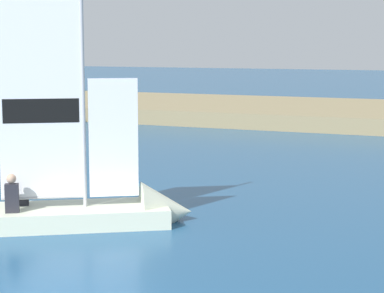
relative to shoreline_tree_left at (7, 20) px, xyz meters
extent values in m
cube|color=#897A56|center=(21.51, -0.02, -4.92)|extent=(80.00, 11.19, 0.73)
cylinder|color=brown|center=(0.00, 0.00, -3.05)|extent=(0.33, 0.33, 3.02)
cone|color=#387F33|center=(0.00, 0.00, 0.03)|extent=(3.16, 3.16, 3.15)
cube|color=silver|center=(19.34, -23.80, -5.08)|extent=(4.54, 3.67, 0.41)
cone|color=silver|center=(21.19, -22.62, -5.08)|extent=(1.67, 1.75, 1.38)
cylinder|color=#B7B7BC|center=(19.71, -23.57, -2.37)|extent=(0.08, 0.08, 5.01)
cube|color=white|center=(18.97, -24.04, -2.51)|extent=(1.49, 0.97, 4.24)
cube|color=black|center=(18.97, -24.04, -2.81)|extent=(1.35, 0.88, 0.51)
cube|color=white|center=(20.24, -23.23, -3.41)|extent=(0.90, 0.59, 2.54)
cylinder|color=#B7B7BC|center=(18.97, -24.04, -4.66)|extent=(1.51, 1.00, 0.06)
cube|color=#26262D|center=(18.63, -24.66, -4.58)|extent=(0.34, 0.32, 0.60)
sphere|color=tan|center=(18.63, -24.66, -4.17)|extent=(0.20, 0.20, 0.20)
cube|color=#26262D|center=(18.40, -24.01, -4.59)|extent=(0.34, 0.32, 0.58)
sphere|color=tan|center=(18.40, -24.01, -4.18)|extent=(0.20, 0.20, 0.20)
cylinder|color=#B2B2B7|center=(6.07, -8.26, -4.98)|extent=(5.51, 2.80, 0.60)
cube|color=black|center=(6.15, -8.08, -4.28)|extent=(4.89, 2.16, 0.60)
cylinder|color=#B2B2B7|center=(7.28, -9.80, -3.50)|extent=(0.06, 0.06, 2.16)
camera|label=1|loc=(27.88, -36.87, -1.40)|focal=68.71mm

